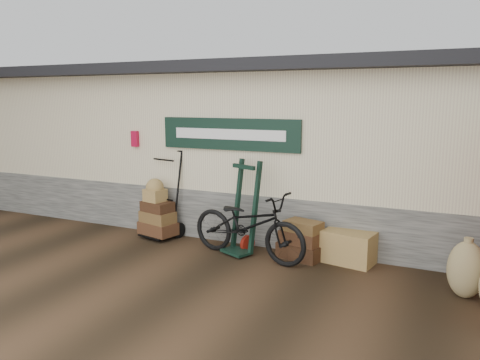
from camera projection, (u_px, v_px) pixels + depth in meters
name	position (u px, v px, depth m)	size (l,w,h in m)	color
ground	(220.00, 262.00, 7.43)	(80.00, 80.00, 0.00)	black
station_building	(280.00, 145.00, 9.61)	(14.40, 4.10, 3.20)	#4C4C47
porter_trolley	(164.00, 193.00, 8.71)	(0.83, 0.62, 1.65)	black
green_barrow	(244.00, 207.00, 7.74)	(0.56, 0.48, 1.56)	black
suitcase_stack	(301.00, 239.00, 7.56)	(0.71, 0.45, 0.63)	#311F0F
wicker_hamper	(349.00, 247.00, 7.36)	(0.78, 0.51, 0.51)	olive
bicycle	(248.00, 221.00, 7.52)	(2.11, 0.74, 1.23)	black
burlap_sack_left	(466.00, 270.00, 6.03)	(0.47, 0.40, 0.76)	#937F4F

